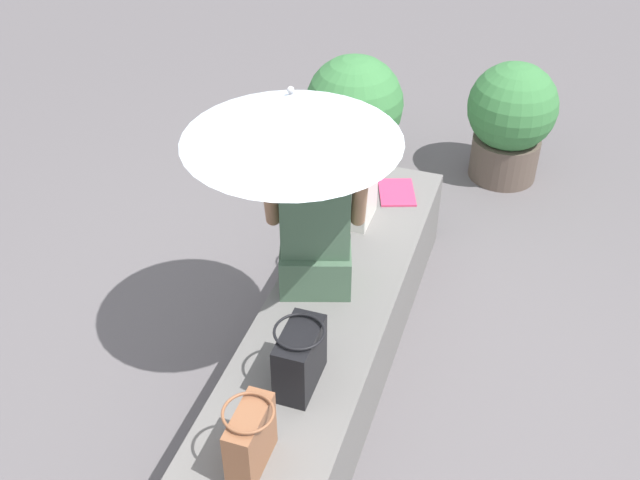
% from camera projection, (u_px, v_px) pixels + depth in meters
% --- Properties ---
extents(ground_plane, '(14.00, 14.00, 0.00)m').
position_uv_depth(ground_plane, '(324.00, 383.00, 3.83)').
color(ground_plane, '#605B5E').
extents(stone_bench, '(2.76, 0.59, 0.48)m').
position_uv_depth(stone_bench, '(324.00, 349.00, 3.68)').
color(stone_bench, slate).
rests_on(stone_bench, ground).
extents(person_seated, '(0.37, 0.51, 0.90)m').
position_uv_depth(person_seated, '(315.00, 219.00, 3.48)').
color(person_seated, '#47664C').
rests_on(person_seated, stone_bench).
extents(parasol, '(0.94, 0.94, 1.09)m').
position_uv_depth(parasol, '(291.00, 117.00, 3.09)').
color(parasol, '#B7B7BC').
rests_on(parasol, stone_bench).
extents(handbag_black, '(0.29, 0.21, 0.30)m').
position_uv_depth(handbag_black, '(300.00, 358.00, 3.11)').
color(handbag_black, black).
rests_on(handbag_black, stone_bench).
extents(tote_bag_canvas, '(0.26, 0.19, 0.30)m').
position_uv_depth(tote_bag_canvas, '(359.00, 197.00, 4.06)').
color(tote_bag_canvas, silver).
rests_on(tote_bag_canvas, stone_bench).
extents(shoulder_bag_spare, '(0.26, 0.20, 0.30)m').
position_uv_depth(shoulder_bag_spare, '(251.00, 439.00, 2.78)').
color(shoulder_bag_spare, brown).
rests_on(shoulder_bag_spare, stone_bench).
extents(magazine, '(0.33, 0.28, 0.01)m').
position_uv_depth(magazine, '(397.00, 192.00, 4.35)').
color(magazine, '#D83866').
rests_on(magazine, stone_bench).
extents(planter_near, '(0.61, 0.61, 0.85)m').
position_uv_depth(planter_near, '(511.00, 119.00, 5.13)').
color(planter_near, brown).
rests_on(planter_near, ground).
extents(planter_far, '(0.66, 0.66, 0.90)m').
position_uv_depth(planter_far, '(354.00, 116.00, 5.11)').
color(planter_far, gray).
rests_on(planter_far, ground).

